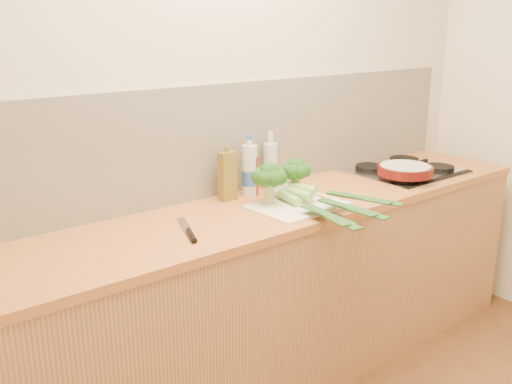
% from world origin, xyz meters
% --- Properties ---
extents(room_shell, '(3.50, 3.50, 3.50)m').
position_xyz_m(room_shell, '(0.00, 1.49, 1.17)').
color(room_shell, beige).
rests_on(room_shell, ground).
extents(counter, '(3.20, 0.62, 0.90)m').
position_xyz_m(counter, '(0.00, 1.20, 0.45)').
color(counter, '#B9854D').
rests_on(counter, ground).
extents(gas_hob, '(0.58, 0.50, 0.04)m').
position_xyz_m(gas_hob, '(1.02, 1.20, 0.91)').
color(gas_hob, silver).
rests_on(gas_hob, counter).
extents(chopping_board, '(0.43, 0.33, 0.01)m').
position_xyz_m(chopping_board, '(0.12, 1.11, 0.91)').
color(chopping_board, white).
rests_on(chopping_board, counter).
extents(broccoli_left, '(0.16, 0.16, 0.20)m').
position_xyz_m(broccoli_left, '(0.03, 1.19, 1.04)').
color(broccoli_left, '#97AE65').
rests_on(broccoli_left, chopping_board).
extents(broccoli_right, '(0.15, 0.15, 0.19)m').
position_xyz_m(broccoli_right, '(0.20, 1.21, 1.04)').
color(broccoli_right, '#97AE65').
rests_on(broccoli_right, chopping_board).
extents(leek_front, '(0.15, 0.68, 0.04)m').
position_xyz_m(leek_front, '(0.10, 1.08, 0.94)').
color(leek_front, white).
rests_on(leek_front, chopping_board).
extents(leek_mid, '(0.12, 0.68, 0.04)m').
position_xyz_m(leek_mid, '(0.16, 1.06, 0.95)').
color(leek_mid, white).
rests_on(leek_mid, chopping_board).
extents(leek_back, '(0.26, 0.63, 0.04)m').
position_xyz_m(leek_back, '(0.21, 1.06, 0.97)').
color(leek_back, white).
rests_on(leek_back, chopping_board).
extents(chefs_knife, '(0.14, 0.30, 0.02)m').
position_xyz_m(chefs_knife, '(-0.46, 1.11, 0.91)').
color(chefs_knife, silver).
rests_on(chefs_knife, counter).
extents(skillet, '(0.43, 0.29, 0.05)m').
position_xyz_m(skillet, '(0.87, 1.08, 0.96)').
color(skillet, '#4E110D').
rests_on(skillet, gas_hob).
extents(oil_tin, '(0.08, 0.05, 0.26)m').
position_xyz_m(oil_tin, '(-0.07, 1.39, 1.02)').
color(oil_tin, olive).
rests_on(oil_tin, counter).
extents(glass_bottle, '(0.07, 0.07, 0.29)m').
position_xyz_m(glass_bottle, '(0.22, 1.43, 1.02)').
color(glass_bottle, silver).
rests_on(glass_bottle, counter).
extents(amber_bottle, '(0.06, 0.06, 0.24)m').
position_xyz_m(amber_bottle, '(0.08, 1.39, 1.00)').
color(amber_bottle, brown).
rests_on(amber_bottle, counter).
extents(water_bottle, '(0.08, 0.08, 0.28)m').
position_xyz_m(water_bottle, '(0.07, 1.40, 1.02)').
color(water_bottle, silver).
rests_on(water_bottle, counter).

